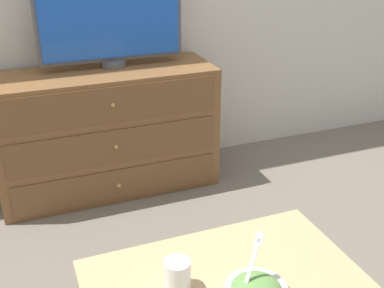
% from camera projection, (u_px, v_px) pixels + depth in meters
% --- Properties ---
extents(ground_plane, '(12.00, 12.00, 0.00)m').
position_uv_depth(ground_plane, '(119.00, 165.00, 3.13)').
color(ground_plane, '#70665B').
extents(dresser, '(1.22, 0.44, 0.71)m').
position_uv_depth(dresser, '(107.00, 132.00, 2.74)').
color(dresser, brown).
rests_on(dresser, ground_plane).
extents(tv, '(0.79, 0.14, 0.55)m').
position_uv_depth(tv, '(110.00, 14.00, 2.55)').
color(tv, '#515156').
rests_on(tv, dresser).
extents(drink_cup, '(0.08, 0.08, 0.10)m').
position_uv_depth(drink_cup, '(178.00, 277.00, 1.44)').
color(drink_cup, '#9E6638').
rests_on(drink_cup, coffee_table).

